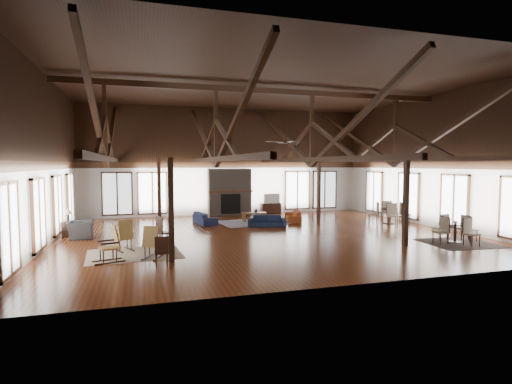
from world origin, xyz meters
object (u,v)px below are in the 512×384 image
object	(u,v)px
sofa_orange	(293,216)
cafe_table_near	(455,229)
cafe_table_far	(389,213)
sofa_navy_front	(267,221)
coffee_table	(254,214)
armchair	(80,230)
sofa_navy_left	(205,218)
tv_console	(271,208)

from	to	relation	value
sofa_orange	cafe_table_near	bearing A→B (deg)	42.84
sofa_orange	cafe_table_far	bearing A→B (deg)	77.99
sofa_navy_front	sofa_orange	distance (m)	2.25
coffee_table	armchair	distance (m)	8.01
sofa_navy_left	cafe_table_far	distance (m)	8.88
sofa_navy_left	tv_console	size ratio (longest dim) A/B	1.60
sofa_navy_front	armchair	size ratio (longest dim) A/B	1.73
sofa_navy_front	cafe_table_far	size ratio (longest dim) A/B	0.89
sofa_orange	armchair	world-z (taller)	armchair
sofa_orange	sofa_navy_left	bearing A→B (deg)	-79.50
sofa_navy_left	cafe_table_far	world-z (taller)	cafe_table_far
sofa_navy_front	tv_console	world-z (taller)	tv_console
sofa_navy_left	tv_console	distance (m)	5.30
sofa_orange	armchair	xyz separation A→B (m)	(-9.64, -2.10, 0.08)
sofa_orange	cafe_table_far	size ratio (longest dim) A/B	0.88
sofa_navy_left	cafe_table_far	size ratio (longest dim) A/B	0.95
coffee_table	tv_console	size ratio (longest dim) A/B	1.12
sofa_navy_front	cafe_table_far	distance (m)	6.00
coffee_table	cafe_table_near	size ratio (longest dim) A/B	0.70
sofa_navy_front	cafe_table_near	xyz separation A→B (m)	(5.43, -5.52, 0.22)
sofa_navy_front	tv_console	distance (m)	5.02
cafe_table_near	cafe_table_far	xyz separation A→B (m)	(0.51, 4.75, 0.03)
sofa_navy_left	cafe_table_near	world-z (taller)	cafe_table_near
sofa_navy_left	cafe_table_near	xyz separation A→B (m)	(8.03, -7.19, 0.21)
cafe_table_near	cafe_table_far	distance (m)	4.77
sofa_navy_front	coffee_table	world-z (taller)	sofa_navy_front
coffee_table	armchair	size ratio (longest dim) A/B	1.29
armchair	tv_console	xyz separation A→B (m)	(9.58, 5.48, -0.04)
sofa_navy_front	armchair	distance (m)	7.87
sofa_navy_left	cafe_table_near	bearing A→B (deg)	-140.26
sofa_navy_front	coffee_table	xyz separation A→B (m)	(-0.17, 1.57, 0.15)
sofa_orange	armchair	bearing A→B (deg)	-62.75
sofa_navy_front	sofa_orange	size ratio (longest dim) A/B	1.02
sofa_orange	coffee_table	bearing A→B (deg)	-82.10
sofa_navy_left	coffee_table	xyz separation A→B (m)	(2.43, -0.10, 0.14)
armchair	cafe_table_near	size ratio (longest dim) A/B	0.54
coffee_table	sofa_navy_front	bearing A→B (deg)	-74.10
sofa_orange	tv_console	distance (m)	3.38
cafe_table_far	tv_console	xyz separation A→B (m)	(-4.19, 5.48, -0.22)
coffee_table	armchair	xyz separation A→B (m)	(-7.66, -2.34, -0.08)
sofa_navy_left	cafe_table_near	distance (m)	10.78
coffee_table	cafe_table_near	xyz separation A→B (m)	(5.60, -7.09, 0.07)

